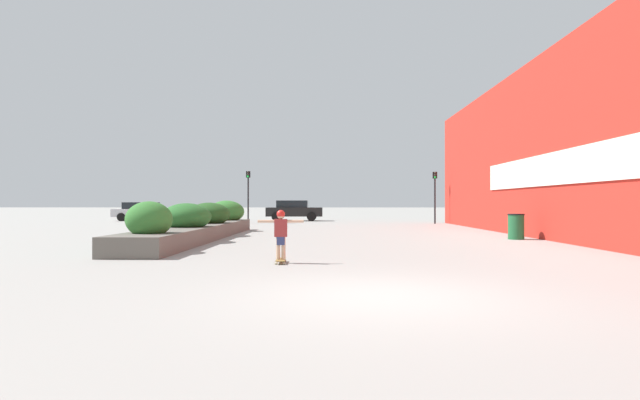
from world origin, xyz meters
TOP-DOWN VIEW (x-y plane):
  - ground_plane at (0.00, 0.00)m, footprint 300.00×300.00m
  - building_wall_right at (7.69, 11.11)m, footprint 0.67×33.18m
  - planter_box at (-5.88, 12.19)m, footprint 1.80×14.20m
  - skateboard at (-1.93, 4.08)m, footprint 0.26×0.77m
  - skateboarder at (-1.93, 4.08)m, footprint 1.08×0.20m
  - trash_bin at (6.45, 11.87)m, footprint 0.63×0.63m
  - car_leftmost at (16.64, 33.87)m, footprint 4.52×2.06m
  - car_center_left at (-15.51, 31.56)m, footprint 4.40×2.06m
  - car_center_right at (-3.54, 31.68)m, footprint 4.39×1.85m
  - traffic_light_left at (-6.45, 27.18)m, footprint 0.28×0.30m
  - traffic_light_right at (6.42, 26.43)m, footprint 0.28×0.30m

SIDE VIEW (x-z plane):
  - ground_plane at x=0.00m, z-range 0.00..0.00m
  - skateboard at x=-1.93m, z-range 0.02..0.11m
  - trash_bin at x=6.45m, z-range 0.00..0.99m
  - planter_box at x=-5.88m, z-range -0.19..1.34m
  - car_center_left at x=-15.51m, z-range 0.04..1.51m
  - skateboarder at x=-1.93m, z-range 0.21..1.37m
  - car_leftmost at x=16.64m, z-range 0.03..1.62m
  - car_center_right at x=-3.54m, z-range 0.05..1.65m
  - traffic_light_right at x=6.42m, z-range 0.64..4.16m
  - traffic_light_left at x=-6.45m, z-range 0.65..4.28m
  - building_wall_right at x=7.69m, z-range -0.01..7.18m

